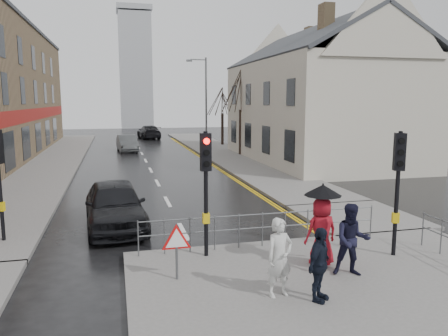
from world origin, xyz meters
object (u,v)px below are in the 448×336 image
pedestrian_a (280,258)px  pedestrian_with_umbrella (322,222)px  car_parked (115,205)px  car_mid (127,143)px  pedestrian_b (352,240)px  pedestrian_d (319,265)px

pedestrian_a → pedestrian_with_umbrella: (1.70, 1.44, 0.27)m
pedestrian_a → pedestrian_with_umbrella: 2.25m
car_parked → car_mid: size_ratio=1.12×
pedestrian_b → car_parked: 8.14m
car_mid → pedestrian_d: bearing=-89.4°
pedestrian_a → car_parked: 7.45m
pedestrian_with_umbrella → car_mid: size_ratio=0.49×
pedestrian_b → car_parked: pedestrian_b is taller
pedestrian_a → car_mid: size_ratio=0.40×
pedestrian_with_umbrella → pedestrian_b: bearing=-63.0°
pedestrian_a → pedestrian_with_umbrella: bearing=28.6°
pedestrian_d → car_mid: (-3.05, 30.38, -0.23)m
pedestrian_a → car_mid: 30.04m
pedestrian_a → pedestrian_d: bearing=-42.3°
pedestrian_b → car_mid: size_ratio=0.41×
pedestrian_a → pedestrian_d: (0.72, -0.43, -0.07)m
car_mid → pedestrian_a: bearing=-90.7°
pedestrian_b → car_parked: size_ratio=0.37×
pedestrian_with_umbrella → pedestrian_d: size_ratio=1.32×
pedestrian_a → pedestrian_d: pedestrian_a is taller
car_mid → pedestrian_b: bearing=-86.5°
pedestrian_d → pedestrian_a: bearing=107.8°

